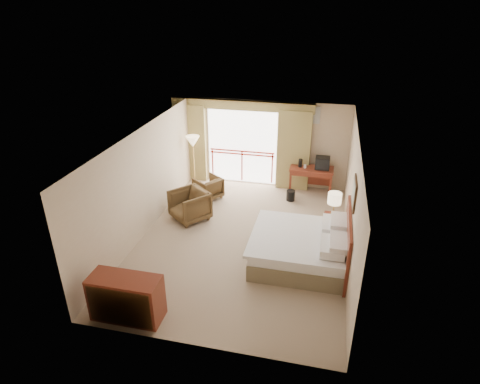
% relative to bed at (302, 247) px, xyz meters
% --- Properties ---
extents(floor, '(7.00, 7.00, 0.00)m').
position_rel_bed_xyz_m(floor, '(-1.50, 0.60, -0.38)').
color(floor, gray).
rests_on(floor, ground).
extents(ceiling, '(7.00, 7.00, 0.00)m').
position_rel_bed_xyz_m(ceiling, '(-1.50, 0.60, 2.32)').
color(ceiling, white).
rests_on(ceiling, wall_back).
extents(wall_back, '(5.00, 0.00, 5.00)m').
position_rel_bed_xyz_m(wall_back, '(-1.50, 4.10, 0.97)').
color(wall_back, '#CCB391').
rests_on(wall_back, ground).
extents(wall_front, '(5.00, 0.00, 5.00)m').
position_rel_bed_xyz_m(wall_front, '(-1.50, -2.90, 0.97)').
color(wall_front, '#CCB391').
rests_on(wall_front, ground).
extents(wall_left, '(0.00, 7.00, 7.00)m').
position_rel_bed_xyz_m(wall_left, '(-4.00, 0.60, 0.97)').
color(wall_left, '#CCB391').
rests_on(wall_left, ground).
extents(wall_right, '(0.00, 7.00, 7.00)m').
position_rel_bed_xyz_m(wall_right, '(1.00, 0.60, 0.97)').
color(wall_right, '#CCB391').
rests_on(wall_right, ground).
extents(balcony_door, '(2.40, 0.00, 2.40)m').
position_rel_bed_xyz_m(balcony_door, '(-2.30, 4.08, 0.82)').
color(balcony_door, white).
rests_on(balcony_door, wall_back).
extents(balcony_railing, '(2.09, 0.03, 1.02)m').
position_rel_bed_xyz_m(balcony_railing, '(-2.30, 4.06, 0.44)').
color(balcony_railing, '#AF1F0F').
rests_on(balcony_railing, wall_back).
extents(curtain_left, '(1.00, 0.26, 2.50)m').
position_rel_bed_xyz_m(curtain_left, '(-3.95, 3.95, 0.87)').
color(curtain_left, olive).
rests_on(curtain_left, wall_back).
extents(curtain_right, '(1.00, 0.26, 2.50)m').
position_rel_bed_xyz_m(curtain_right, '(-0.65, 3.95, 0.87)').
color(curtain_right, olive).
rests_on(curtain_right, wall_back).
extents(valance, '(4.40, 0.22, 0.28)m').
position_rel_bed_xyz_m(valance, '(-2.30, 3.98, 2.17)').
color(valance, olive).
rests_on(valance, wall_back).
extents(hvac_vent, '(0.50, 0.04, 0.50)m').
position_rel_bed_xyz_m(hvac_vent, '(-0.20, 4.07, 1.97)').
color(hvac_vent, silver).
rests_on(hvac_vent, wall_back).
extents(bed, '(2.13, 2.06, 0.97)m').
position_rel_bed_xyz_m(bed, '(0.00, 0.00, 0.00)').
color(bed, brown).
rests_on(bed, floor).
extents(headboard, '(0.06, 2.10, 1.30)m').
position_rel_bed_xyz_m(headboard, '(0.96, 0.00, 0.27)').
color(headboard, '#5E2015').
rests_on(headboard, wall_right).
extents(framed_art, '(0.04, 0.72, 0.60)m').
position_rel_bed_xyz_m(framed_art, '(0.97, 0.00, 1.47)').
color(framed_art, black).
rests_on(framed_art, wall_right).
extents(nightstand, '(0.44, 0.52, 0.61)m').
position_rel_bed_xyz_m(nightstand, '(0.64, 1.20, -0.07)').
color(nightstand, '#5E2015').
rests_on(nightstand, floor).
extents(table_lamp, '(0.33, 0.33, 0.59)m').
position_rel_bed_xyz_m(table_lamp, '(0.64, 1.25, 0.69)').
color(table_lamp, tan).
rests_on(table_lamp, nightstand).
extents(phone, '(0.21, 0.18, 0.08)m').
position_rel_bed_xyz_m(phone, '(0.59, 1.05, 0.27)').
color(phone, black).
rests_on(phone, nightstand).
extents(desk, '(1.30, 0.63, 0.85)m').
position_rel_bed_xyz_m(desk, '(-0.05, 3.70, 0.28)').
color(desk, '#5E2015').
rests_on(desk, floor).
extents(tv, '(0.42, 0.33, 0.38)m').
position_rel_bed_xyz_m(tv, '(0.25, 3.64, 0.66)').
color(tv, black).
rests_on(tv, desk).
extents(coffee_maker, '(0.12, 0.12, 0.25)m').
position_rel_bed_xyz_m(coffee_maker, '(-0.40, 3.65, 0.59)').
color(coffee_maker, black).
rests_on(coffee_maker, desk).
extents(cup, '(0.09, 0.09, 0.11)m').
position_rel_bed_xyz_m(cup, '(-0.25, 3.60, 0.52)').
color(cup, white).
rests_on(cup, desk).
extents(wastebasket, '(0.31, 0.31, 0.32)m').
position_rel_bed_xyz_m(wastebasket, '(-0.58, 3.04, -0.22)').
color(wastebasket, black).
rests_on(wastebasket, floor).
extents(armchair_far, '(0.99, 0.99, 0.66)m').
position_rel_bed_xyz_m(armchair_far, '(-3.02, 2.67, -0.38)').
color(armchair_far, '#44311C').
rests_on(armchair_far, floor).
extents(armchair_near, '(1.26, 1.27, 0.83)m').
position_rel_bed_xyz_m(armchair_near, '(-3.13, 1.31, -0.38)').
color(armchair_near, '#44311C').
rests_on(armchair_near, floor).
extents(side_table, '(0.46, 0.46, 0.51)m').
position_rel_bed_xyz_m(side_table, '(-3.44, 2.10, -0.03)').
color(side_table, black).
rests_on(side_table, floor).
extents(book, '(0.23, 0.25, 0.02)m').
position_rel_bed_xyz_m(book, '(-3.44, 2.10, 0.13)').
color(book, white).
rests_on(book, side_table).
extents(floor_lamp, '(0.43, 0.43, 1.67)m').
position_rel_bed_xyz_m(floor_lamp, '(-3.69, 3.36, 1.06)').
color(floor_lamp, tan).
rests_on(floor_lamp, floor).
extents(dresser, '(1.33, 0.57, 0.89)m').
position_rel_bed_xyz_m(dresser, '(-3.02, -2.51, 0.07)').
color(dresser, '#5E2015').
rests_on(dresser, floor).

